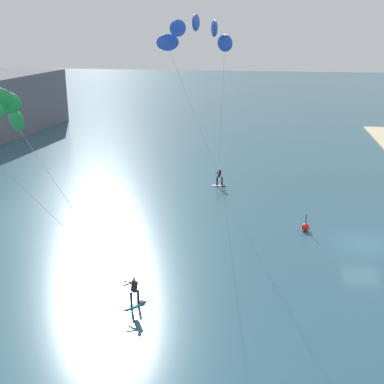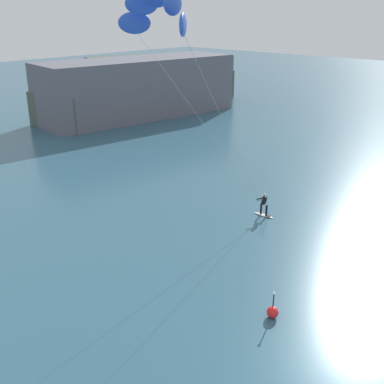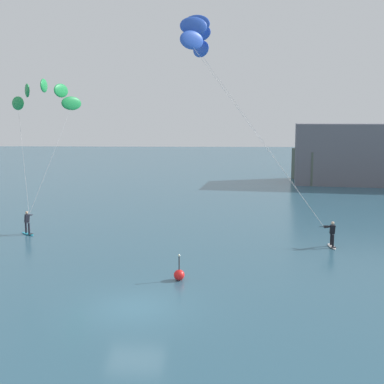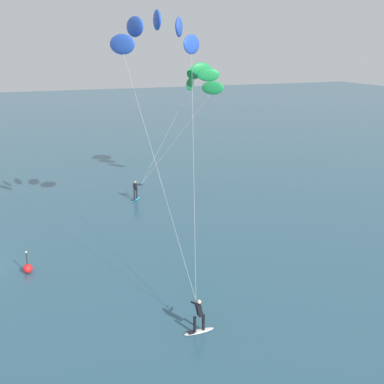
{
  "view_description": "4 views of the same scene",
  "coord_description": "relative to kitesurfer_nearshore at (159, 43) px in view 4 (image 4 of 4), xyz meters",
  "views": [
    {
      "loc": [
        -32.61,
        7.25,
        14.35
      ],
      "look_at": [
        3.0,
        12.17,
        2.09
      ],
      "focal_mm": 47.57,
      "sensor_mm": 36.0,
      "label": 1
    },
    {
      "loc": [
        -14.56,
        -5.93,
        13.59
      ],
      "look_at": [
        3.53,
        10.61,
        4.01
      ],
      "focal_mm": 44.24,
      "sensor_mm": 36.0,
      "label": 2
    },
    {
      "loc": [
        3.32,
        -20.59,
        8.3
      ],
      "look_at": [
        2.11,
        10.02,
        3.66
      ],
      "focal_mm": 46.26,
      "sensor_mm": 36.0,
      "label": 3
    },
    {
      "loc": [
        29.82,
        3.08,
        12.85
      ],
      "look_at": [
        2.57,
        13.79,
        4.11
      ],
      "focal_mm": 46.37,
      "sensor_mm": 36.0,
      "label": 4
    }
  ],
  "objects": [
    {
      "name": "marker_buoy",
      "position": [
        -1.01,
        -7.96,
        -12.63
      ],
      "size": [
        0.56,
        0.56,
        1.38
      ],
      "color": "red",
      "rests_on": "ground"
    },
    {
      "name": "kitesurfer_nearshore",
      "position": [
        0.0,
        0.0,
        0.0
      ],
      "size": [
        10.02,
        5.33,
        14.68
      ],
      "color": "white",
      "rests_on": "ground"
    },
    {
      "name": "kitesurfer_mid_water",
      "position": [
        -12.94,
        7.65,
        -3.19
      ],
      "size": [
        5.85,
        7.89,
        11.37
      ],
      "color": "#23ADD1",
      "rests_on": "ground"
    }
  ]
}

